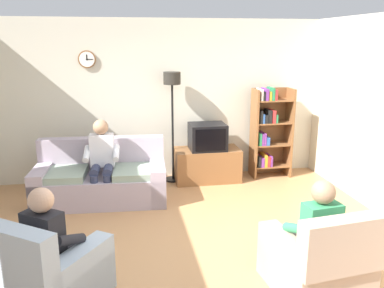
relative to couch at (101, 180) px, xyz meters
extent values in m
plane|color=#B27F51|center=(0.99, -1.67, -0.31)|extent=(12.00, 12.00, 0.00)
cube|color=beige|center=(0.99, 0.99, 1.04)|extent=(6.20, 0.12, 2.70)
cylinder|color=brown|center=(-0.17, 0.91, 1.74)|extent=(0.28, 0.03, 0.28)
cylinder|color=white|center=(-0.17, 0.90, 1.74)|extent=(0.24, 0.01, 0.24)
cube|color=black|center=(-0.17, 0.89, 1.77)|extent=(0.02, 0.01, 0.09)
cube|color=black|center=(-0.13, 0.89, 1.74)|extent=(0.11, 0.01, 0.01)
cube|color=#A899A8|center=(0.00, -0.05, -0.10)|extent=(1.95, 0.95, 0.42)
cube|color=#A899A8|center=(0.02, 0.31, 0.35)|extent=(1.91, 0.31, 0.48)
cube|color=#A899A8|center=(0.84, -0.10, -0.03)|extent=(0.27, 0.85, 0.56)
cube|color=#A899A8|center=(-0.84, 0.00, -0.03)|extent=(0.27, 0.85, 0.56)
cube|color=gray|center=(0.49, -0.13, 0.16)|extent=(0.64, 0.71, 0.10)
cube|color=gray|center=(-0.51, -0.07, 0.16)|extent=(0.64, 0.71, 0.10)
cube|color=brown|center=(1.74, 0.58, -0.03)|extent=(1.10, 0.56, 0.56)
cube|color=black|center=(1.74, 0.84, -0.01)|extent=(1.10, 0.04, 0.03)
cube|color=black|center=(1.74, 0.56, 0.47)|extent=(0.60, 0.48, 0.44)
cube|color=black|center=(1.74, 0.32, 0.47)|extent=(0.50, 0.01, 0.36)
cube|color=brown|center=(2.58, 0.63, 0.46)|extent=(0.04, 0.36, 1.55)
cube|color=brown|center=(3.22, 0.63, 0.46)|extent=(0.04, 0.36, 1.55)
cube|color=brown|center=(2.90, 0.80, 0.46)|extent=(0.64, 0.02, 1.55)
cube|color=brown|center=(2.90, 0.63, -0.12)|extent=(0.60, 0.34, 0.02)
cube|color=black|center=(2.66, 0.61, -0.01)|extent=(0.05, 0.28, 0.19)
cube|color=#72338C|center=(2.72, 0.61, -0.02)|extent=(0.06, 0.28, 0.17)
cube|color=gold|center=(2.77, 0.61, 0.00)|extent=(0.05, 0.28, 0.21)
cube|color=red|center=(2.83, 0.61, -0.02)|extent=(0.05, 0.28, 0.18)
cube|color=#72338C|center=(2.87, 0.61, -0.02)|extent=(0.04, 0.28, 0.18)
cube|color=brown|center=(2.90, 0.63, 0.27)|extent=(0.60, 0.34, 0.02)
cube|color=#267F4C|center=(2.65, 0.61, 0.39)|extent=(0.04, 0.28, 0.21)
cube|color=#72338C|center=(2.70, 0.61, 0.38)|extent=(0.04, 0.28, 0.20)
cube|color=#72338C|center=(2.74, 0.61, 0.39)|extent=(0.03, 0.28, 0.21)
cube|color=#2D59A5|center=(2.79, 0.61, 0.35)|extent=(0.06, 0.28, 0.14)
cube|color=brown|center=(2.90, 0.63, 0.66)|extent=(0.60, 0.34, 0.02)
cube|color=black|center=(2.65, 0.61, 0.78)|extent=(0.04, 0.28, 0.22)
cube|color=#2D59A5|center=(2.70, 0.61, 0.75)|extent=(0.03, 0.28, 0.16)
cube|color=black|center=(2.75, 0.61, 0.74)|extent=(0.06, 0.28, 0.14)
cube|color=black|center=(2.81, 0.61, 0.78)|extent=(0.06, 0.28, 0.22)
cube|color=red|center=(2.88, 0.61, 0.77)|extent=(0.06, 0.28, 0.21)
cube|color=#267F4C|center=(2.93, 0.61, 0.74)|extent=(0.03, 0.28, 0.14)
cube|color=brown|center=(2.90, 0.63, 1.04)|extent=(0.60, 0.34, 0.02)
cube|color=silver|center=(2.65, 0.61, 1.15)|extent=(0.03, 0.28, 0.19)
cube|color=black|center=(2.69, 0.61, 1.13)|extent=(0.03, 0.28, 0.15)
cube|color=#72338C|center=(2.74, 0.61, 1.15)|extent=(0.05, 0.28, 0.20)
cube|color=gold|center=(2.80, 0.61, 1.13)|extent=(0.04, 0.28, 0.15)
cube|color=#267F4C|center=(2.85, 0.61, 1.16)|extent=(0.05, 0.28, 0.21)
cube|color=red|center=(2.90, 0.61, 1.14)|extent=(0.04, 0.28, 0.18)
cylinder|color=black|center=(1.17, 0.68, -0.30)|extent=(0.28, 0.28, 0.03)
cylinder|color=black|center=(1.17, 0.68, 0.54)|extent=(0.04, 0.04, 1.70)
cylinder|color=black|center=(1.17, 0.68, 1.44)|extent=(0.28, 0.28, 0.20)
cube|color=#9EADBC|center=(-0.34, -2.37, -0.11)|extent=(1.14, 1.15, 0.40)
cube|color=#9EADBC|center=(-0.55, -2.67, 0.34)|extent=(0.76, 0.61, 0.50)
cube|color=#9EADBC|center=(-0.57, -2.18, -0.03)|extent=(0.62, 0.77, 0.56)
cube|color=#9EADBC|center=(-0.08, -2.52, -0.03)|extent=(0.62, 0.77, 0.56)
cube|color=tan|center=(2.12, -2.61, -0.11)|extent=(0.89, 0.93, 0.40)
cube|color=tan|center=(2.16, -2.98, 0.34)|extent=(0.82, 0.27, 0.50)
cube|color=tan|center=(1.82, -2.62, -0.03)|extent=(0.29, 0.82, 0.56)
cube|color=tan|center=(2.41, -2.55, -0.03)|extent=(0.29, 0.82, 0.56)
cube|color=silver|center=(0.04, 0.00, 0.47)|extent=(0.35, 0.22, 0.48)
sphere|color=#A37A5B|center=(0.04, -0.01, 0.82)|extent=(0.22, 0.22, 0.22)
cylinder|color=#2D334C|center=(0.12, -0.20, 0.23)|extent=(0.15, 0.39, 0.13)
cylinder|color=#2D334C|center=(-0.06, -0.19, 0.23)|extent=(0.15, 0.39, 0.13)
cylinder|color=#2D334C|center=(0.11, -0.39, -0.05)|extent=(0.12, 0.12, 0.52)
cylinder|color=#2D334C|center=(-0.07, -0.38, -0.05)|extent=(0.12, 0.12, 0.52)
cylinder|color=silver|center=(0.24, -0.12, 0.45)|extent=(0.11, 0.34, 0.20)
cylinder|color=silver|center=(-0.18, -0.09, 0.45)|extent=(0.11, 0.34, 0.20)
cube|color=black|center=(-0.37, -2.41, 0.35)|extent=(0.39, 0.36, 0.48)
sphere|color=tan|center=(-0.36, -2.40, 0.70)|extent=(0.22, 0.22, 0.22)
cylinder|color=black|center=(-0.33, -2.20, 0.11)|extent=(0.33, 0.39, 0.13)
cylinder|color=black|center=(-0.18, -2.30, 0.11)|extent=(0.33, 0.39, 0.13)
cylinder|color=black|center=(-0.22, -2.05, -0.11)|extent=(0.15, 0.15, 0.40)
cylinder|color=black|center=(-0.07, -2.15, -0.11)|extent=(0.15, 0.15, 0.40)
cylinder|color=black|center=(-0.48, -2.21, 0.33)|extent=(0.26, 0.32, 0.20)
cylinder|color=black|center=(-0.14, -2.45, 0.33)|extent=(0.26, 0.32, 0.20)
cube|color=#338C59|center=(2.12, -2.66, 0.35)|extent=(0.36, 0.24, 0.48)
sphere|color=#A37A5B|center=(2.12, -2.65, 0.70)|extent=(0.22, 0.22, 0.22)
cylinder|color=#4C4742|center=(2.01, -2.48, 0.11)|extent=(0.17, 0.39, 0.13)
cylinder|color=#4C4742|center=(2.19, -2.46, 0.11)|extent=(0.17, 0.39, 0.13)
cylinder|color=#4C4742|center=(1.99, -2.29, -0.11)|extent=(0.12, 0.12, 0.40)
cylinder|color=#4C4742|center=(2.17, -2.27, -0.11)|extent=(0.12, 0.12, 0.40)
cylinder|color=#338C59|center=(1.90, -2.58, 0.33)|extent=(0.13, 0.34, 0.20)
cylinder|color=#338C59|center=(2.32, -2.53, 0.33)|extent=(0.13, 0.34, 0.20)
camera|label=1|loc=(0.37, -5.73, 2.02)|focal=36.97mm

